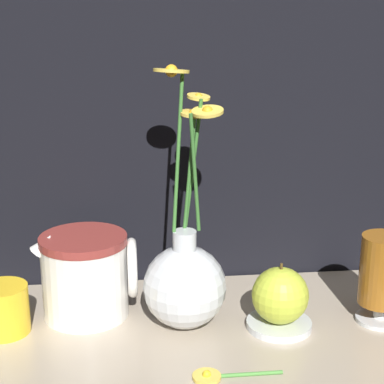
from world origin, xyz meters
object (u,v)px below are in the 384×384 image
Objects in this scene: yellow_mug at (2,309)px; ceramic_pitcher at (86,272)px; vase_with_flowers at (185,281)px; orange_fruit at (280,295)px; tea_glass at (383,273)px.

ceramic_pitcher reaches higher than yellow_mug.
orange_fruit is (0.13, -0.02, -0.02)m from vase_with_flowers.
ceramic_pitcher is at bearing 170.72° from tea_glass.
ceramic_pitcher is 1.16× the size of tea_glass.
ceramic_pitcher is at bearing 160.97° from vase_with_flowers.
orange_fruit is (0.27, -0.07, -0.02)m from ceramic_pitcher.
ceramic_pitcher is at bearing 165.14° from orange_fruit.
ceramic_pitcher is (0.12, 0.04, 0.03)m from yellow_mug.
orange_fruit is at bearing -4.53° from yellow_mug.
orange_fruit is at bearing -178.68° from tea_glass.
yellow_mug is 0.62× the size of tea_glass.
vase_with_flowers is 4.16× the size of orange_fruit.
yellow_mug is 0.39m from orange_fruit.
yellow_mug is 0.53× the size of ceramic_pitcher.
vase_with_flowers is at bearing 175.82° from tea_glass.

